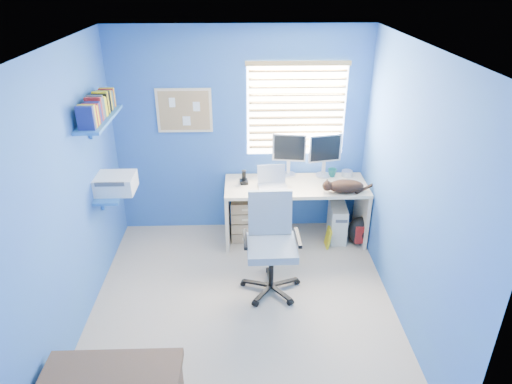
{
  "coord_description": "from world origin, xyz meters",
  "views": [
    {
      "loc": [
        0.01,
        -3.57,
        3.06
      ],
      "look_at": [
        0.15,
        0.65,
        0.95
      ],
      "focal_mm": 32.0,
      "sensor_mm": 36.0,
      "label": 1
    }
  ],
  "objects_px": {
    "tower_pc": "(337,221)",
    "office_chair": "(271,256)",
    "laptop": "(273,179)",
    "cat": "(346,186)",
    "desk": "(295,212)"
  },
  "relations": [
    {
      "from": "laptop",
      "to": "tower_pc",
      "type": "relative_size",
      "value": 0.73
    },
    {
      "from": "cat",
      "to": "office_chair",
      "type": "height_order",
      "value": "office_chair"
    },
    {
      "from": "laptop",
      "to": "tower_pc",
      "type": "height_order",
      "value": "laptop"
    },
    {
      "from": "laptop",
      "to": "tower_pc",
      "type": "xyz_separation_m",
      "value": [
        0.81,
        0.08,
        -0.62
      ]
    },
    {
      "from": "laptop",
      "to": "cat",
      "type": "xyz_separation_m",
      "value": [
        0.82,
        -0.14,
        -0.04
      ]
    },
    {
      "from": "laptop",
      "to": "cat",
      "type": "height_order",
      "value": "laptop"
    },
    {
      "from": "cat",
      "to": "office_chair",
      "type": "xyz_separation_m",
      "value": [
        -0.89,
        -0.73,
        -0.43
      ]
    },
    {
      "from": "desk",
      "to": "cat",
      "type": "bearing_deg",
      "value": -22.04
    },
    {
      "from": "desk",
      "to": "cat",
      "type": "distance_m",
      "value": 0.73
    },
    {
      "from": "desk",
      "to": "tower_pc",
      "type": "relative_size",
      "value": 3.72
    },
    {
      "from": "tower_pc",
      "to": "office_chair",
      "type": "xyz_separation_m",
      "value": [
        -0.88,
        -0.95,
        0.16
      ]
    },
    {
      "from": "cat",
      "to": "tower_pc",
      "type": "distance_m",
      "value": 0.63
    },
    {
      "from": "office_chair",
      "to": "tower_pc",
      "type": "bearing_deg",
      "value": 47.29
    },
    {
      "from": "desk",
      "to": "cat",
      "type": "relative_size",
      "value": 4.12
    },
    {
      "from": "desk",
      "to": "office_chair",
      "type": "xyz_separation_m",
      "value": [
        -0.35,
        -0.95,
        0.02
      ]
    }
  ]
}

